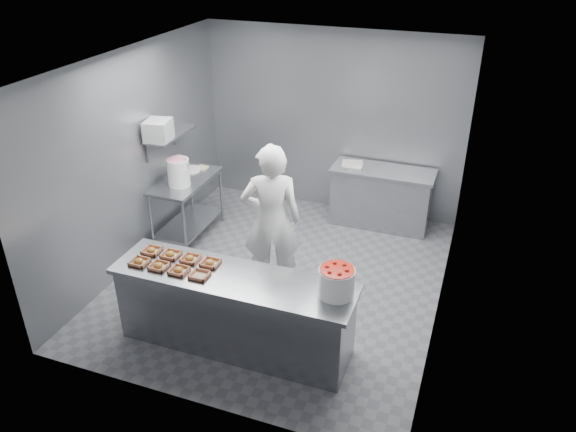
% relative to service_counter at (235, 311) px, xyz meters
% --- Properties ---
extents(floor, '(4.50, 4.50, 0.00)m').
position_rel_service_counter_xyz_m(floor, '(0.00, 1.35, -0.45)').
color(floor, '#4C4C51').
rests_on(floor, ground).
extents(ceiling, '(4.50, 4.50, 0.00)m').
position_rel_service_counter_xyz_m(ceiling, '(0.00, 1.35, 2.35)').
color(ceiling, white).
rests_on(ceiling, wall_back).
extents(wall_back, '(4.00, 0.04, 2.80)m').
position_rel_service_counter_xyz_m(wall_back, '(0.00, 3.60, 0.95)').
color(wall_back, slate).
rests_on(wall_back, ground).
extents(wall_left, '(0.04, 4.50, 2.80)m').
position_rel_service_counter_xyz_m(wall_left, '(-2.00, 1.35, 0.95)').
color(wall_left, slate).
rests_on(wall_left, ground).
extents(wall_right, '(0.04, 4.50, 2.80)m').
position_rel_service_counter_xyz_m(wall_right, '(2.00, 1.35, 0.95)').
color(wall_right, slate).
rests_on(wall_right, ground).
extents(service_counter, '(2.60, 0.70, 0.90)m').
position_rel_service_counter_xyz_m(service_counter, '(0.00, 0.00, 0.00)').
color(service_counter, slate).
rests_on(service_counter, ground).
extents(prep_table, '(0.60, 1.20, 0.90)m').
position_rel_service_counter_xyz_m(prep_table, '(-1.65, 1.95, 0.14)').
color(prep_table, slate).
rests_on(prep_table, ground).
extents(back_counter, '(1.50, 0.60, 0.90)m').
position_rel_service_counter_xyz_m(back_counter, '(0.90, 3.25, -0.00)').
color(back_counter, slate).
rests_on(back_counter, ground).
extents(wall_shelf, '(0.35, 0.90, 0.03)m').
position_rel_service_counter_xyz_m(wall_shelf, '(-1.82, 1.95, 1.10)').
color(wall_shelf, slate).
rests_on(wall_shelf, wall_left).
extents(tray_0, '(0.19, 0.18, 0.06)m').
position_rel_service_counter_xyz_m(tray_0, '(-1.04, -0.12, 0.47)').
color(tray_0, tan).
rests_on(tray_0, service_counter).
extents(tray_1, '(0.19, 0.18, 0.06)m').
position_rel_service_counter_xyz_m(tray_1, '(-0.80, -0.12, 0.47)').
color(tray_1, tan).
rests_on(tray_1, service_counter).
extents(tray_2, '(0.19, 0.18, 0.06)m').
position_rel_service_counter_xyz_m(tray_2, '(-0.56, -0.12, 0.47)').
color(tray_2, tan).
rests_on(tray_2, service_counter).
extents(tray_3, '(0.19, 0.18, 0.04)m').
position_rel_service_counter_xyz_m(tray_3, '(-0.32, -0.12, 0.47)').
color(tray_3, tan).
rests_on(tray_3, service_counter).
extents(tray_4, '(0.19, 0.18, 0.06)m').
position_rel_service_counter_xyz_m(tray_4, '(-1.04, 0.12, 0.47)').
color(tray_4, tan).
rests_on(tray_4, service_counter).
extents(tray_5, '(0.19, 0.18, 0.06)m').
position_rel_service_counter_xyz_m(tray_5, '(-0.80, 0.12, 0.47)').
color(tray_5, tan).
rests_on(tray_5, service_counter).
extents(tray_6, '(0.19, 0.18, 0.06)m').
position_rel_service_counter_xyz_m(tray_6, '(-0.56, 0.12, 0.47)').
color(tray_6, tan).
rests_on(tray_6, service_counter).
extents(tray_7, '(0.19, 0.18, 0.06)m').
position_rel_service_counter_xyz_m(tray_7, '(-0.32, 0.12, 0.47)').
color(tray_7, tan).
rests_on(tray_7, service_counter).
extents(worker, '(0.83, 0.69, 1.95)m').
position_rel_service_counter_xyz_m(worker, '(-0.01, 1.12, 0.52)').
color(worker, silver).
rests_on(worker, ground).
extents(strawberry_tub, '(0.36, 0.36, 0.30)m').
position_rel_service_counter_xyz_m(strawberry_tub, '(1.08, 0.07, 0.60)').
color(strawberry_tub, white).
rests_on(strawberry_tub, service_counter).
extents(glaze_bucket, '(0.32, 0.30, 0.46)m').
position_rel_service_counter_xyz_m(glaze_bucket, '(-1.63, 1.77, 0.65)').
color(glaze_bucket, white).
rests_on(glaze_bucket, prep_table).
extents(bucket_lid, '(0.35, 0.35, 0.02)m').
position_rel_service_counter_xyz_m(bucket_lid, '(-1.74, 2.26, 0.46)').
color(bucket_lid, white).
rests_on(bucket_lid, prep_table).
extents(rag, '(0.17, 0.15, 0.02)m').
position_rel_service_counter_xyz_m(rag, '(-1.62, 2.39, 0.46)').
color(rag, '#CCB28C').
rests_on(rag, prep_table).
extents(appliance, '(0.37, 0.41, 0.27)m').
position_rel_service_counter_xyz_m(appliance, '(-1.82, 1.68, 1.24)').
color(appliance, gray).
rests_on(appliance, wall_shelf).
extents(paper_stack, '(0.33, 0.26, 0.05)m').
position_rel_service_counter_xyz_m(paper_stack, '(0.43, 3.25, 0.47)').
color(paper_stack, silver).
rests_on(paper_stack, back_counter).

